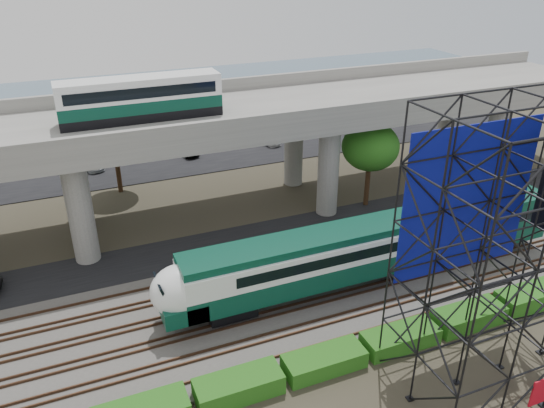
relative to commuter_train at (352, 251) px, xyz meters
name	(u,v)px	position (x,y,z in m)	size (l,w,h in m)	color
ground	(277,326)	(-6.24, -2.00, -2.88)	(140.00, 140.00, 0.00)	#474233
ballast_bed	(265,307)	(-6.24, 0.00, -2.78)	(90.00, 12.00, 0.20)	slate
service_road	(225,245)	(-6.24, 8.50, -2.84)	(90.00, 5.00, 0.08)	black
parking_lot	(161,149)	(-6.24, 32.00, -2.84)	(90.00, 18.00, 0.08)	black
harbor_water	(131,102)	(-6.24, 54.00, -2.87)	(140.00, 40.00, 0.03)	#456372
rail_tracks	(265,304)	(-6.24, 0.00, -2.60)	(90.00, 9.52, 0.16)	#472D1E
commuter_train	(352,251)	(0.00, 0.00, 0.00)	(29.30, 3.06, 4.30)	black
overpass	(195,125)	(-6.56, 14.00, 5.33)	(80.00, 12.00, 12.40)	#9E9B93
scaffold_tower	(505,259)	(2.36, -9.98, 4.59)	(9.36, 6.36, 15.00)	black
hedge_strip	(324,360)	(-5.24, -6.30, -2.32)	(34.60, 1.80, 1.20)	#1E6016
trees	(144,163)	(-10.91, 14.17, 2.69)	(40.94, 16.94, 7.69)	#382314
parked_cars	(165,144)	(-5.87, 31.64, -2.20)	(37.89, 9.48, 1.30)	white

